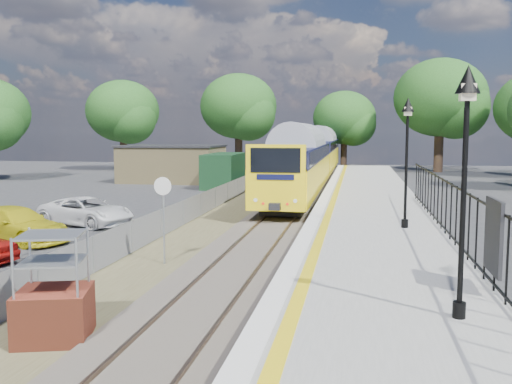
% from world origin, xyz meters
% --- Properties ---
extents(ground, '(120.00, 120.00, 0.00)m').
position_xyz_m(ground, '(0.00, 0.00, 0.00)').
color(ground, '#2D2D30').
rests_on(ground, ground).
extents(track_bed, '(5.90, 80.00, 0.29)m').
position_xyz_m(track_bed, '(-0.47, 9.67, 0.09)').
color(track_bed, '#473F38').
rests_on(track_bed, ground).
extents(platform, '(5.00, 70.00, 0.90)m').
position_xyz_m(platform, '(4.20, 8.00, 0.45)').
color(platform, gray).
rests_on(platform, ground).
extents(platform_edge, '(0.90, 70.00, 0.01)m').
position_xyz_m(platform_edge, '(2.14, 8.00, 0.90)').
color(platform_edge, silver).
rests_on(platform_edge, platform).
extents(victorian_lamp_south, '(0.44, 0.44, 4.60)m').
position_xyz_m(victorian_lamp_south, '(5.50, -4.00, 4.30)').
color(victorian_lamp_south, black).
rests_on(victorian_lamp_south, platform).
extents(victorian_lamp_north, '(0.44, 0.44, 4.60)m').
position_xyz_m(victorian_lamp_north, '(5.30, 6.00, 4.30)').
color(victorian_lamp_north, black).
rests_on(victorian_lamp_north, platform).
extents(palisade_fence, '(0.12, 26.00, 2.00)m').
position_xyz_m(palisade_fence, '(6.55, 2.24, 1.84)').
color(palisade_fence, black).
rests_on(palisade_fence, platform).
extents(wire_fence, '(0.06, 52.00, 1.20)m').
position_xyz_m(wire_fence, '(-4.20, 12.00, 0.60)').
color(wire_fence, '#999EA3').
rests_on(wire_fence, ground).
extents(outbuilding, '(10.80, 10.10, 3.12)m').
position_xyz_m(outbuilding, '(-10.91, 31.21, 1.52)').
color(outbuilding, tan).
rests_on(outbuilding, ground).
extents(tree_line, '(56.80, 43.80, 11.88)m').
position_xyz_m(tree_line, '(1.40, 42.00, 6.61)').
color(tree_line, '#332319').
rests_on(tree_line, ground).
extents(train, '(2.82, 40.83, 3.51)m').
position_xyz_m(train, '(0.00, 30.83, 2.34)').
color(train, yellow).
rests_on(train, ground).
extents(brick_plinth, '(1.76, 1.76, 2.30)m').
position_xyz_m(brick_plinth, '(-2.50, -4.23, 1.10)').
color(brick_plinth, brown).
rests_on(brick_plinth, ground).
extents(speed_sign, '(0.58, 0.11, 2.88)m').
position_xyz_m(speed_sign, '(-2.50, 2.53, 1.97)').
color(speed_sign, '#999EA3').
rests_on(speed_sign, ground).
extents(car_yellow, '(5.08, 3.26, 1.37)m').
position_xyz_m(car_yellow, '(-9.56, 5.30, 0.69)').
color(car_yellow, gold).
rests_on(car_yellow, ground).
extents(car_white, '(5.10, 3.57, 1.29)m').
position_xyz_m(car_white, '(-8.67, 9.49, 0.65)').
color(car_white, white).
rests_on(car_white, ground).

